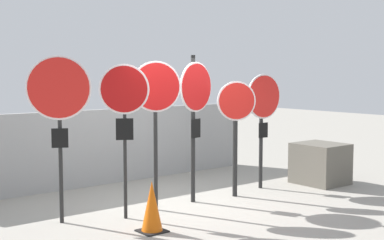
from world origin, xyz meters
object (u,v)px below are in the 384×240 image
(stop_sign_3, at_px, (195,101))
(traffic_cone_0, at_px, (152,207))
(stop_sign_1, at_px, (124,103))
(stop_sign_0, at_px, (59,99))
(stop_sign_2, at_px, (156,100))
(stop_sign_5, at_px, (263,107))
(storage_crate, at_px, (320,164))
(stop_sign_4, at_px, (236,118))

(stop_sign_3, distance_m, traffic_cone_0, 2.30)
(stop_sign_1, distance_m, traffic_cone_0, 1.64)
(stop_sign_0, xyz_separation_m, stop_sign_2, (1.54, -0.26, -0.05))
(stop_sign_5, xyz_separation_m, storage_crate, (1.25, -0.41, -1.18))
(stop_sign_1, xyz_separation_m, stop_sign_3, (1.51, 0.16, -0.03))
(stop_sign_1, bearing_deg, stop_sign_3, 39.89)
(stop_sign_1, relative_size, stop_sign_3, 0.94)
(stop_sign_5, bearing_deg, storage_crate, -16.66)
(stop_sign_2, height_order, stop_sign_3, stop_sign_3)
(stop_sign_5, bearing_deg, traffic_cone_0, -161.64)
(stop_sign_0, relative_size, traffic_cone_0, 3.42)
(stop_sign_3, relative_size, storage_crate, 2.66)
(stop_sign_0, height_order, stop_sign_4, stop_sign_0)
(stop_sign_3, xyz_separation_m, stop_sign_5, (1.72, 0.05, -0.18))
(stop_sign_2, distance_m, traffic_cone_0, 1.85)
(stop_sign_4, xyz_separation_m, stop_sign_5, (0.88, 0.18, 0.15))
(stop_sign_2, height_order, traffic_cone_0, stop_sign_2)
(traffic_cone_0, bearing_deg, stop_sign_5, 17.08)
(traffic_cone_0, relative_size, storage_crate, 0.76)
(stop_sign_0, bearing_deg, storage_crate, 21.67)
(stop_sign_3, relative_size, stop_sign_4, 1.21)
(stop_sign_1, height_order, stop_sign_3, stop_sign_3)
(stop_sign_0, distance_m, stop_sign_5, 4.12)
(stop_sign_3, bearing_deg, stop_sign_5, -12.32)
(stop_sign_0, distance_m, stop_sign_2, 1.57)
(stop_sign_4, height_order, storage_crate, stop_sign_4)
(stop_sign_1, bearing_deg, stop_sign_5, 37.50)
(stop_sign_3, height_order, traffic_cone_0, stop_sign_3)
(stop_sign_1, distance_m, stop_sign_5, 3.24)
(stop_sign_5, bearing_deg, stop_sign_3, -177.05)
(stop_sign_1, relative_size, traffic_cone_0, 3.26)
(stop_sign_4, relative_size, storage_crate, 2.19)
(traffic_cone_0, bearing_deg, stop_sign_3, 31.54)
(stop_sign_3, bearing_deg, stop_sign_1, 172.18)
(stop_sign_0, relative_size, stop_sign_2, 1.03)
(stop_sign_3, relative_size, traffic_cone_0, 3.48)
(stop_sign_5, bearing_deg, stop_sign_1, -174.94)
(stop_sign_1, bearing_deg, traffic_cone_0, -59.87)
(stop_sign_3, height_order, storage_crate, stop_sign_3)
(stop_sign_1, xyz_separation_m, storage_crate, (4.48, -0.19, -1.38))
(stop_sign_4, xyz_separation_m, storage_crate, (2.14, -0.22, -1.03))
(stop_sign_1, relative_size, stop_sign_5, 1.07)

